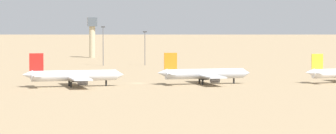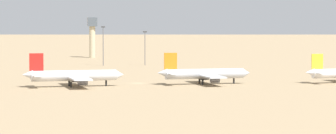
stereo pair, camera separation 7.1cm
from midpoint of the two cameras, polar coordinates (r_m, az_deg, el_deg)
name	(u,v)px [view 2 (the right image)]	position (r m, az deg, el deg)	size (l,w,h in m)	color
ground	(137,83)	(328.18, -1.88, -0.99)	(4000.00, 4000.00, 0.00)	#9E8460
parked_jet_red_2	(73,76)	(313.64, -5.80, -0.53)	(34.36, 29.09, 11.34)	silver
parked_jet_orange_3	(204,74)	(322.91, 2.20, -0.42)	(33.39, 28.23, 11.02)	silver
control_tower	(92,33)	(506.82, -4.63, 2.05)	(5.20, 5.20, 21.80)	#C6B793
light_pole_west	(103,43)	(432.40, -3.96, 1.44)	(1.80, 0.50, 18.18)	#59595E
light_pole_mid	(145,46)	(435.02, -1.41, 1.31)	(1.80, 0.50, 15.85)	#59595E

